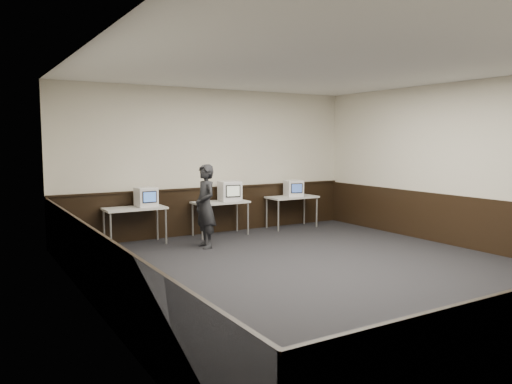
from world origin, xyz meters
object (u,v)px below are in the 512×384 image
emac_center (230,191)px  person (205,206)px  desk_left (135,211)px  desk_center (220,205)px  desk_right (292,199)px  emac_left (146,197)px  emac_right (294,188)px

emac_center → person: person is taller
desk_left → desk_center: 1.90m
desk_right → emac_left: size_ratio=2.81×
emac_right → person: bearing=-147.5°
desk_right → emac_left: bearing=180.0°
emac_left → emac_right: size_ratio=0.89×
emac_right → person: (-2.74, -0.95, -0.13)m
emac_center → person: bearing=-128.8°
desk_center → emac_right: (1.94, -0.01, 0.26)m
desk_left → emac_left: bearing=0.6°
desk_right → emac_center: size_ratio=2.28×
desk_left → emac_right: size_ratio=2.50×
desk_right → emac_left: (-3.56, 0.00, 0.27)m
person → desk_left: bearing=-129.9°
desk_right → emac_center: emac_center is taller
desk_left → emac_left: 0.36m
desk_center → emac_left: (-1.66, 0.00, 0.27)m
desk_center → desk_left: bearing=180.0°
desk_left → emac_center: 2.13m
desk_center → emac_right: emac_right is taller
desk_left → desk_right: bearing=0.0°
emac_right → person: person is taller
emac_right → emac_center: bearing=-165.4°
desk_right → person: bearing=-160.5°
emac_center → desk_center: bearing=176.0°
desk_right → emac_right: emac_right is taller
desk_left → emac_left: (0.24, 0.00, 0.27)m
desk_left → person: 1.46m
desk_left → person: size_ratio=0.74×
desk_right → emac_center: bearing=-178.4°
desk_center → emac_right: 1.95m
emac_left → person: 1.29m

